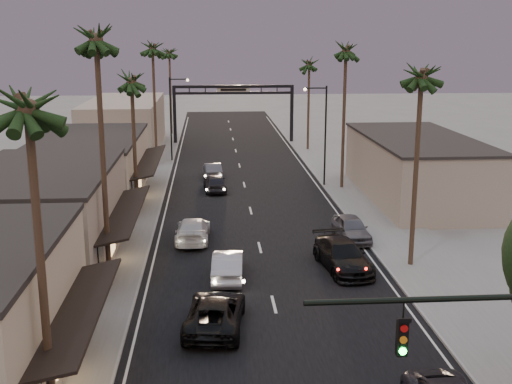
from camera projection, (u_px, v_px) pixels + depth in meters
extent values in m
plane|color=slate|center=(248.00, 201.00, 52.72)|extent=(200.00, 200.00, 0.00)
cube|color=black|center=(245.00, 187.00, 57.56)|extent=(14.00, 120.00, 0.02)
cube|color=slate|center=(145.00, 172.00, 63.65)|extent=(5.00, 92.00, 0.12)
cube|color=slate|center=(334.00, 169.00, 65.01)|extent=(5.00, 92.00, 0.12)
cube|color=gray|center=(42.00, 219.00, 37.57)|extent=(8.00, 14.00, 5.50)
cube|color=#C4B796|center=(90.00, 169.00, 53.14)|extent=(8.00, 16.00, 5.00)
cube|color=gray|center=(125.00, 126.00, 75.31)|extent=(8.00, 20.00, 6.00)
cube|color=gray|center=(417.00, 169.00, 53.12)|extent=(8.00, 18.00, 5.00)
cylinder|color=black|center=(465.00, 298.00, 16.51)|extent=(8.40, 0.16, 0.16)
cube|color=black|center=(402.00, 338.00, 16.64)|extent=(0.28, 0.22, 1.00)
cube|color=black|center=(175.00, 116.00, 80.44)|extent=(0.40, 0.40, 7.00)
cube|color=black|center=(292.00, 115.00, 81.49)|extent=(0.40, 0.40, 7.00)
cube|color=black|center=(233.00, 87.00, 80.12)|extent=(15.20, 0.35, 0.35)
cube|color=black|center=(233.00, 93.00, 80.31)|extent=(15.20, 0.30, 0.30)
cube|color=beige|center=(233.00, 90.00, 80.19)|extent=(4.20, 0.12, 1.00)
cylinder|color=black|center=(325.00, 137.00, 57.01)|extent=(0.16, 0.16, 9.00)
cylinder|color=black|center=(315.00, 88.00, 55.93)|extent=(2.00, 0.12, 0.12)
sphere|color=#FFD899|center=(305.00, 89.00, 55.89)|extent=(0.30, 0.30, 0.30)
cylinder|color=black|center=(171.00, 120.00, 68.59)|extent=(0.16, 0.16, 9.00)
cylinder|color=black|center=(179.00, 79.00, 67.64)|extent=(2.00, 0.12, 0.12)
sphere|color=#FFD899|center=(188.00, 80.00, 67.73)|extent=(0.30, 0.30, 0.30)
cylinder|color=#38281C|center=(42.00, 280.00, 20.76)|extent=(0.28, 0.28, 11.00)
sphere|color=black|center=(26.00, 90.00, 19.32)|extent=(3.20, 3.20, 3.20)
cylinder|color=#38281C|center=(103.00, 169.00, 33.12)|extent=(0.28, 0.28, 13.00)
sphere|color=black|center=(95.00, 27.00, 31.45)|extent=(3.20, 3.20, 3.20)
cylinder|color=#38281C|center=(135.00, 151.00, 47.05)|extent=(0.28, 0.28, 10.00)
sphere|color=black|center=(131.00, 74.00, 45.73)|extent=(3.20, 3.20, 3.20)
cylinder|color=#38281C|center=(155.00, 109.00, 65.23)|extent=(0.28, 0.28, 12.00)
sphere|color=black|center=(152.00, 43.00, 63.67)|extent=(3.20, 3.20, 3.20)
cylinder|color=#38281C|center=(416.00, 175.00, 36.52)|extent=(0.28, 0.28, 11.00)
sphere|color=black|center=(422.00, 66.00, 35.09)|extent=(3.20, 3.20, 3.20)
cylinder|color=#38281C|center=(344.00, 121.00, 55.79)|extent=(0.28, 0.28, 12.00)
sphere|color=black|center=(346.00, 44.00, 54.23)|extent=(3.20, 3.20, 3.20)
cylinder|color=#38281C|center=(308.00, 108.00, 75.41)|extent=(0.28, 0.28, 10.00)
sphere|color=black|center=(309.00, 59.00, 74.09)|extent=(3.20, 3.20, 3.20)
cylinder|color=#38281C|center=(171.00, 94.00, 87.66)|extent=(0.28, 0.28, 11.00)
sphere|color=black|center=(169.00, 49.00, 86.22)|extent=(3.20, 3.20, 3.20)
imported|color=black|center=(215.00, 312.00, 29.60)|extent=(3.19, 5.77, 1.53)
imported|color=#A2A1A7|center=(228.00, 265.00, 35.69)|extent=(1.93, 4.83, 1.56)
imported|color=#BABABA|center=(193.00, 230.00, 42.31)|extent=(2.34, 5.34, 1.53)
imported|color=black|center=(215.00, 183.00, 55.95)|extent=(2.17, 4.60, 1.52)
imported|color=#4B4A4F|center=(213.00, 170.00, 61.27)|extent=(1.88, 4.51, 1.45)
imported|color=black|center=(343.00, 256.00, 37.06)|extent=(3.08, 6.01, 1.67)
imported|color=#535358|center=(351.00, 228.00, 42.53)|extent=(2.15, 4.76, 1.59)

